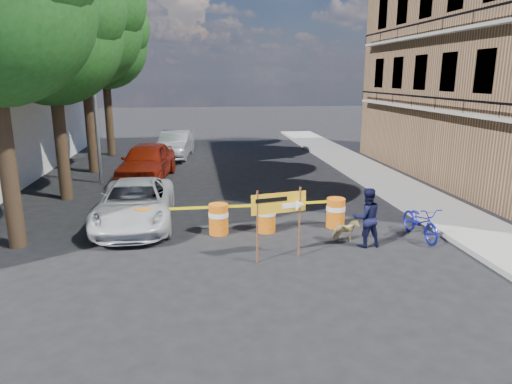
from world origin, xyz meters
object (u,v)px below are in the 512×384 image
object	(u,v)px
sedan_silver	(175,144)
dog	(346,231)
pedestrian	(367,217)
bicycle	(422,207)
barrel_far_right	(336,212)
detour_sign	(286,208)
barrel_far_left	(143,222)
sedan_red	(147,161)
barrel_mid_right	(266,216)
barrel_mid_left	(219,218)
suv_white	(135,204)

from	to	relation	value
sedan_silver	dog	bearing A→B (deg)	-63.47
pedestrian	bicycle	xyz separation A→B (m)	(1.78, 0.44, 0.11)
barrel_far_right	detour_sign	xyz separation A→B (m)	(-2.01, -2.27, 0.87)
barrel_far_left	bicycle	xyz separation A→B (m)	(7.81, -1.05, 0.45)
sedan_red	barrel_mid_right	bearing A→B (deg)	-53.80
dog	sedan_red	bearing A→B (deg)	24.39
barrel_mid_right	dog	xyz separation A→B (m)	(2.08, -1.10, -0.17)
barrel_mid_right	bicycle	xyz separation A→B (m)	(4.27, -1.10, 0.45)
pedestrian	sedan_silver	distance (m)	15.92
detour_sign	sedan_silver	size ratio (longest dim) A/B	0.41
barrel_far_right	pedestrian	distance (m)	1.75
barrel_far_right	dog	xyz separation A→B (m)	(-0.09, -1.25, -0.17)
pedestrian	bicycle	bearing A→B (deg)	-169.59
barrel_far_left	dog	xyz separation A→B (m)	(5.62, -1.05, -0.17)
barrel_far_left	pedestrian	distance (m)	6.21
barrel_far_right	sedan_silver	size ratio (longest dim) A/B	0.20
barrel_mid_left	barrel_mid_right	bearing A→B (deg)	0.55
bicycle	sedan_red	world-z (taller)	bicycle
sedan_red	sedan_silver	bearing A→B (deg)	87.45
barrel_far_left	barrel_far_right	world-z (taller)	same
pedestrian	suv_white	size ratio (longest dim) A/B	0.33
detour_sign	bicycle	distance (m)	4.26
barrel_far_right	sedan_red	xyz separation A→B (m)	(-6.31, 7.58, 0.35)
barrel_mid_left	suv_white	distance (m)	2.78
dog	barrel_mid_right	bearing A→B (deg)	51.21
barrel_mid_right	detour_sign	world-z (taller)	detour_sign
barrel_far_left	detour_sign	world-z (taller)	detour_sign
bicycle	dog	size ratio (longest dim) A/B	2.58
detour_sign	suv_white	xyz separation A→B (m)	(-4.05, 3.33, -0.67)
bicycle	dog	bearing A→B (deg)	177.28
barrel_far_left	detour_sign	distance (m)	4.32
bicycle	dog	world-z (taller)	bicycle
dog	barrel_mid_left	bearing A→B (deg)	61.79
detour_sign	bicycle	size ratio (longest dim) A/B	1.00
barrel_far_right	pedestrian	bearing A→B (deg)	-79.23
barrel_far_right	bicycle	distance (m)	2.49
suv_white	sedan_red	bearing A→B (deg)	91.55
detour_sign	pedestrian	size ratio (longest dim) A/B	1.13
detour_sign	dog	world-z (taller)	detour_sign
suv_white	dog	bearing A→B (deg)	-21.69
barrel_far_right	detour_sign	size ratio (longest dim) A/B	0.49
barrel_mid_right	sedan_silver	xyz separation A→B (m)	(-3.10, 13.37, 0.28)
barrel_mid_left	bicycle	world-z (taller)	bicycle
barrel_far_right	bicycle	xyz separation A→B (m)	(2.10, -1.25, 0.45)
barrel_mid_right	detour_sign	size ratio (longest dim) A/B	0.49
barrel_mid_right	barrel_far_right	bearing A→B (deg)	3.72
barrel_mid_left	sedan_silver	distance (m)	13.49
barrel_mid_left	sedan_silver	xyz separation A→B (m)	(-1.70, 13.38, 0.28)
suv_white	sedan_silver	bearing A→B (deg)	85.61
sedan_red	detour_sign	bearing A→B (deg)	-58.46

